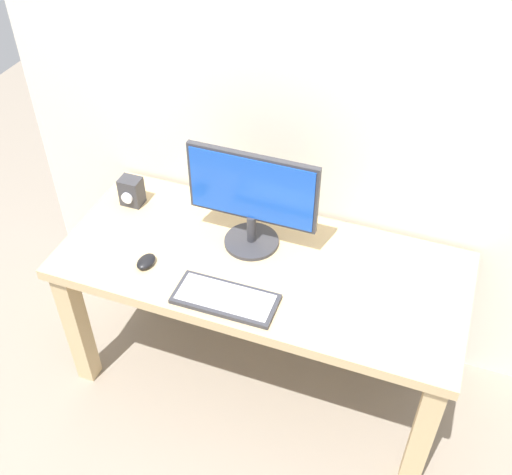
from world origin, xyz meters
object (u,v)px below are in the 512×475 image
object	(u,v)px
desk	(261,281)
audio_controller	(131,191)
keyboard_primary	(225,299)
mouse	(146,261)
monitor	(252,197)

from	to	relation	value
desk	audio_controller	distance (m)	0.69
keyboard_primary	mouse	size ratio (longest dim) A/B	4.16
desk	keyboard_primary	xyz separation A→B (m)	(-0.05, -0.24, 0.12)
mouse	audio_controller	world-z (taller)	audio_controller
desk	monitor	xyz separation A→B (m)	(-0.08, 0.10, 0.33)
desk	monitor	distance (m)	0.36
monitor	keyboard_primary	xyz separation A→B (m)	(0.02, -0.33, -0.22)
monitor	audio_controller	xyz separation A→B (m)	(-0.57, 0.06, -0.16)
monitor	keyboard_primary	bearing A→B (deg)	-86.30
monitor	keyboard_primary	size ratio (longest dim) A/B	1.34
keyboard_primary	monitor	bearing A→B (deg)	93.70
desk	mouse	distance (m)	0.46
keyboard_primary	audio_controller	distance (m)	0.71
desk	audio_controller	size ratio (longest dim) A/B	12.62
monitor	keyboard_primary	distance (m)	0.40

